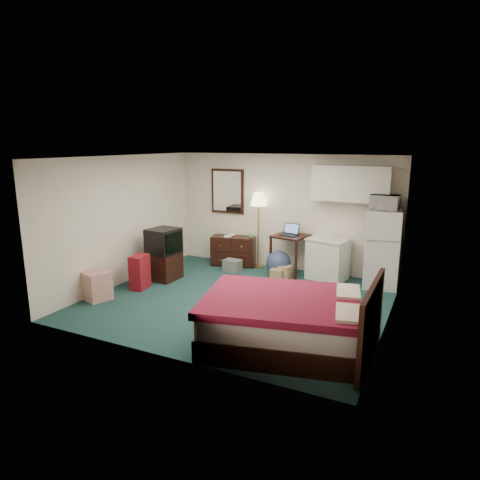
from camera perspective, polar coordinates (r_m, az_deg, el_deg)
The scene contains 25 objects.
floor at distance 7.66m, azimuth -0.25°, elevation -8.04°, with size 5.00×4.50×0.01m, color #1D4145.
ceiling at distance 7.16m, azimuth -0.27°, elevation 10.99°, with size 5.00×4.50×0.01m, color beige.
walls at distance 7.31m, azimuth -0.26°, elevation 1.14°, with size 5.01×4.51×2.50m.
mirror at distance 9.81m, azimuth -1.66°, elevation 6.53°, with size 0.80×0.06×1.00m, color white, non-canonical shape.
upper_cabinets at distance 8.71m, azimuth 14.59°, elevation 7.29°, with size 1.50×0.35×0.70m, color silver, non-canonical shape.
headboard at distance 5.67m, azimuth 17.10°, elevation -10.45°, with size 0.06×1.56×1.00m, color black, non-canonical shape.
dresser at distance 9.71m, azimuth -0.87°, elevation -1.44°, with size 0.97×0.44×0.66m, color black, non-canonical shape.
floor_lamp at distance 9.42m, azimuth 2.45°, elevation 1.28°, with size 0.36×0.36×1.68m, color tan, non-canonical shape.
desk at distance 9.13m, azimuth 6.69°, elevation -1.91°, with size 0.66×0.66×0.84m, color black, non-canonical shape.
exercise_ball at distance 9.04m, azimuth 5.13°, elevation -3.06°, with size 0.52×0.52×0.52m, color navy.
kitchen_counter at distance 8.90m, azimuth 11.60°, elevation -2.57°, with size 0.74×0.57×0.81m, color silver, non-canonical shape.
fridge at distance 8.60m, azimuth 18.31°, elevation -1.12°, with size 0.62×0.62×1.51m, color silver, non-canonical shape.
bed at distance 6.00m, azimuth 5.88°, elevation -10.79°, with size 2.10×1.64×0.67m, color maroon, non-canonical shape.
tv_stand at distance 8.87m, azimuth -10.08°, elevation -3.46°, with size 0.54×0.59×0.54m, color black, non-canonical shape.
suitcase at distance 8.39m, azimuth -13.22°, elevation -4.18°, with size 0.25×0.40×0.65m, color maroon, non-canonical shape.
retail_box at distance 8.04m, azimuth -18.54°, elevation -5.81°, with size 0.41×0.41×0.51m, color beige, non-canonical shape.
file_bin at distance 9.31m, azimuth -1.02°, elevation -3.40°, with size 0.36×0.27×0.25m, color slate, non-canonical shape.
cardboard_box_a at distance 8.81m, azimuth 5.02°, elevation -4.53°, with size 0.26×0.22×0.22m, color olive, non-canonical shape.
cardboard_box_b at distance 8.86m, azimuth 6.09°, elevation -4.28°, with size 0.22×0.26×0.26m, color olive, non-canonical shape.
laptop at distance 8.98m, azimuth 6.54°, elevation 1.34°, with size 0.34×0.28×0.24m, color black, non-canonical shape.
crt_tv at distance 8.74m, azimuth -10.16°, elevation -0.14°, with size 0.55×0.59×0.51m, color black, non-canonical shape.
microwave at distance 8.40m, azimuth 18.77°, elevation 4.98°, with size 0.52×0.29×0.35m, color silver.
book_a at distance 9.62m, azimuth -2.13°, elevation 1.17°, with size 0.18×0.02×0.24m, color olive.
book_b at distance 9.76m, azimuth -1.57°, elevation 1.31°, with size 0.17×0.02×0.23m, color olive.
mug at distance 9.43m, azimuth 1.47°, elevation 0.56°, with size 0.12×0.09×0.12m, color #559D40.
Camera 1 is at (3.14, -6.43, 2.74)m, focal length 32.00 mm.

